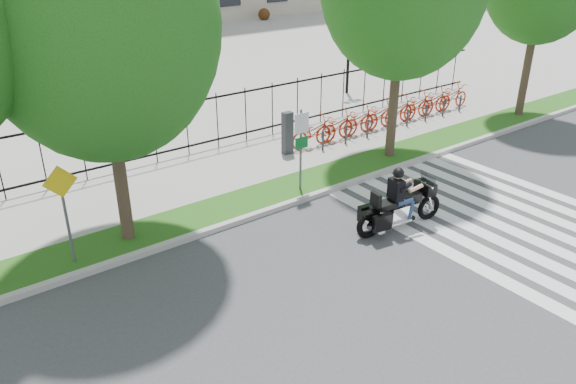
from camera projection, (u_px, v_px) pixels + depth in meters
ground at (376, 276)px, 13.10m from camera, size 120.00×120.00×0.00m
curb at (274, 209)px, 16.03m from camera, size 60.00×0.20×0.15m
grass_verge at (257, 199)px, 16.65m from camera, size 60.00×1.50×0.15m
sidewalk at (215, 172)px, 18.45m from camera, size 60.00×3.50×0.15m
plaza at (55, 72)px, 31.15m from camera, size 80.00×34.00×0.10m
crosswalk_stripes at (499, 217)px, 15.72m from camera, size 5.70×8.00×0.01m
iron_fence at (187, 127)px, 19.26m from camera, size 30.00×0.06×2.00m
lamp_post_right at (350, 27)px, 25.83m from camera, size 1.06×0.70×4.25m
street_tree_1 at (99, 25)px, 12.18m from camera, size 5.33×5.33×8.37m
bike_share_station at (388, 113)px, 22.25m from camera, size 10.09×0.89×1.50m
sign_pole_regulatory at (301, 140)px, 16.40m from camera, size 0.50×0.09×2.50m
sign_pole_warning at (64, 202)px, 12.69m from camera, size 0.78×0.09×2.49m
motorcycle_rider at (400, 204)px, 14.88m from camera, size 2.79×0.97×2.16m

